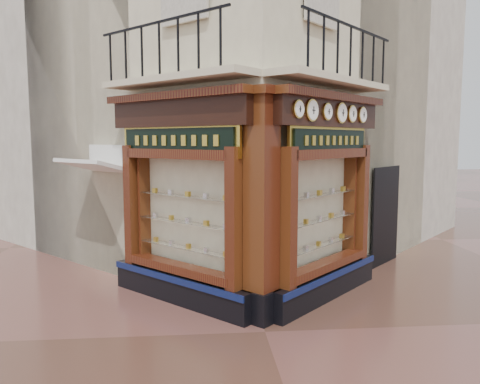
{
  "coord_description": "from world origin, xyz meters",
  "views": [
    {
      "loc": [
        -1.05,
        -7.24,
        3.11
      ],
      "look_at": [
        -0.23,
        2.0,
        2.07
      ],
      "focal_mm": 35.0,
      "sensor_mm": 36.0,
      "label": 1
    }
  ],
  "objects": [
    {
      "name": "shopfront_right",
      "position": [
        1.41,
        1.57,
        1.98
      ],
      "size": [
        2.86,
        2.86,
        3.98
      ],
      "rotation": [
        0.0,
        0.0,
        0.79
      ],
      "color": "black",
      "rests_on": "ground"
    },
    {
      "name": "signboard_left",
      "position": [
        -1.46,
        1.51,
        3.1
      ],
      "size": [
        2.23,
        2.23,
        0.6
      ],
      "rotation": [
        0.0,
        0.0,
        2.36
      ],
      "color": "gold",
      "rests_on": "ground"
    },
    {
      "name": "main_building",
      "position": [
        0.0,
        6.16,
        6.0
      ],
      "size": [
        11.31,
        11.31,
        12.0
      ],
      "primitive_type": "cube",
      "rotation": [
        0.0,
        0.0,
        0.79
      ],
      "color": "beige",
      "rests_on": "ground"
    },
    {
      "name": "neighbour_right",
      "position": [
        2.47,
        8.63,
        5.5
      ],
      "size": [
        11.31,
        11.31,
        11.0
      ],
      "primitive_type": "cube",
      "rotation": [
        0.0,
        0.0,
        0.79
      ],
      "color": "beige",
      "rests_on": "ground"
    },
    {
      "name": "clock_d",
      "position": [
        1.67,
        1.57,
        3.62
      ],
      "size": [
        0.31,
        0.31,
        0.39
      ],
      "rotation": [
        0.0,
        0.0,
        0.79
      ],
      "color": "gold",
      "rests_on": "ground"
    },
    {
      "name": "balcony",
      "position": [
        0.0,
        1.49,
        4.22
      ],
      "size": [
        5.94,
        2.97,
        1.03
      ],
      "color": "beige",
      "rests_on": "ground"
    },
    {
      "name": "corner_pilaster",
      "position": [
        0.0,
        0.5,
        1.95
      ],
      "size": [
        0.85,
        0.85,
        3.98
      ],
      "rotation": [
        0.0,
        0.0,
        0.79
      ],
      "color": "black",
      "rests_on": "ground"
    },
    {
      "name": "awning",
      "position": [
        -3.29,
        3.08,
        0.0
      ],
      "size": [
        1.91,
        1.91,
        0.33
      ],
      "primitive_type": null,
      "rotation": [
        0.25,
        0.0,
        2.36
      ],
      "color": "white",
      "rests_on": "ground"
    },
    {
      "name": "ground",
      "position": [
        0.0,
        0.0,
        0.0
      ],
      "size": [
        80.0,
        80.0,
        0.0
      ],
      "primitive_type": "plane",
      "color": "#523226",
      "rests_on": "ground"
    },
    {
      "name": "neighbour_left",
      "position": [
        -2.47,
        8.63,
        5.5
      ],
      "size": [
        11.31,
        11.31,
        11.0
      ],
      "primitive_type": "cube",
      "rotation": [
        0.0,
        0.0,
        0.79
      ],
      "color": "beige",
      "rests_on": "ground"
    },
    {
      "name": "clock_c",
      "position": [
        1.29,
        1.19,
        3.62
      ],
      "size": [
        0.26,
        0.26,
        0.32
      ],
      "rotation": [
        0.0,
        0.0,
        0.79
      ],
      "color": "gold",
      "rests_on": "ground"
    },
    {
      "name": "clock_b",
      "position": [
        0.91,
        0.81,
        3.62
      ],
      "size": [
        0.31,
        0.31,
        0.39
      ],
      "rotation": [
        0.0,
        0.0,
        0.79
      ],
      "color": "gold",
      "rests_on": "ground"
    },
    {
      "name": "shopfront_left",
      "position": [
        -1.41,
        1.57,
        1.98
      ],
      "size": [
        2.86,
        2.86,
        3.98
      ],
      "rotation": [
        0.0,
        0.0,
        2.36
      ],
      "color": "black",
      "rests_on": "ground"
    },
    {
      "name": "clock_f",
      "position": [
        2.31,
        2.21,
        3.62
      ],
      "size": [
        0.27,
        0.27,
        0.33
      ],
      "rotation": [
        0.0,
        0.0,
        0.79
      ],
      "color": "gold",
      "rests_on": "ground"
    },
    {
      "name": "clock_a",
      "position": [
        0.61,
        0.51,
        3.62
      ],
      "size": [
        0.25,
        0.25,
        0.31
      ],
      "rotation": [
        0.0,
        0.0,
        0.79
      ],
      "color": "gold",
      "rests_on": "ground"
    },
    {
      "name": "clock_e",
      "position": [
        1.98,
        1.88,
        3.62
      ],
      "size": [
        0.28,
        0.28,
        0.34
      ],
      "rotation": [
        0.0,
        0.0,
        0.79
      ],
      "color": "gold",
      "rests_on": "ground"
    },
    {
      "name": "signboard_right",
      "position": [
        1.46,
        1.51,
        3.1
      ],
      "size": [
        2.04,
        2.04,
        0.55
      ],
      "rotation": [
        0.0,
        0.0,
        0.79
      ],
      "color": "gold",
      "rests_on": "ground"
    }
  ]
}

